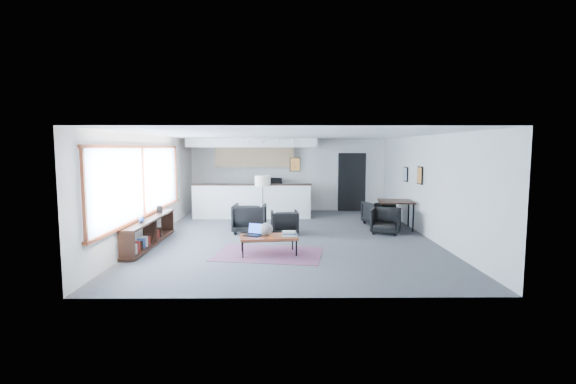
{
  "coord_description": "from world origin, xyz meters",
  "views": [
    {
      "loc": [
        -0.15,
        -10.64,
        2.27
      ],
      "look_at": [
        -0.05,
        0.4,
        1.11
      ],
      "focal_mm": 26.0,
      "sensor_mm": 36.0,
      "label": 1
    }
  ],
  "objects_px": {
    "dining_table": "(396,203)",
    "dining_chair_far": "(378,214)",
    "laptop": "(254,232)",
    "armchair_right": "(285,221)",
    "armchair_left": "(249,217)",
    "floor_lamp": "(263,183)",
    "dining_chair_near": "(386,222)",
    "microwave": "(274,181)",
    "coffee_table": "(268,237)",
    "ceramic_pot": "(266,229)",
    "book_stack": "(289,234)"
  },
  "relations": [
    {
      "from": "dining_chair_near",
      "to": "microwave",
      "type": "distance_m",
      "value": 4.97
    },
    {
      "from": "floor_lamp",
      "to": "dining_table",
      "type": "bearing_deg",
      "value": 3.43
    },
    {
      "from": "book_stack",
      "to": "dining_chair_near",
      "type": "xyz_separation_m",
      "value": [
        2.61,
        2.16,
        -0.13
      ]
    },
    {
      "from": "dining_chair_far",
      "to": "dining_table",
      "type": "bearing_deg",
      "value": 101.74
    },
    {
      "from": "microwave",
      "to": "book_stack",
      "type": "bearing_deg",
      "value": -78.53
    },
    {
      "from": "floor_lamp",
      "to": "dining_chair_far",
      "type": "relative_size",
      "value": 2.3
    },
    {
      "from": "armchair_right",
      "to": "dining_table",
      "type": "height_order",
      "value": "dining_table"
    },
    {
      "from": "dining_table",
      "to": "dining_chair_far",
      "type": "distance_m",
      "value": 0.82
    },
    {
      "from": "dining_chair_near",
      "to": "dining_chair_far",
      "type": "distance_m",
      "value": 1.29
    },
    {
      "from": "dining_chair_far",
      "to": "dining_chair_near",
      "type": "bearing_deg",
      "value": 68.75
    },
    {
      "from": "coffee_table",
      "to": "microwave",
      "type": "relative_size",
      "value": 2.49
    },
    {
      "from": "floor_lamp",
      "to": "book_stack",
      "type": "bearing_deg",
      "value": -74.92
    },
    {
      "from": "dining_table",
      "to": "armchair_left",
      "type": "bearing_deg",
      "value": -172.42
    },
    {
      "from": "floor_lamp",
      "to": "laptop",
      "type": "bearing_deg",
      "value": -91.33
    },
    {
      "from": "coffee_table",
      "to": "ceramic_pot",
      "type": "height_order",
      "value": "ceramic_pot"
    },
    {
      "from": "laptop",
      "to": "armchair_right",
      "type": "relative_size",
      "value": 0.63
    },
    {
      "from": "coffee_table",
      "to": "dining_chair_far",
      "type": "height_order",
      "value": "dining_chair_far"
    },
    {
      "from": "dining_table",
      "to": "laptop",
      "type": "bearing_deg",
      "value": -144.09
    },
    {
      "from": "armchair_right",
      "to": "floor_lamp",
      "type": "bearing_deg",
      "value": -49.24
    },
    {
      "from": "laptop",
      "to": "floor_lamp",
      "type": "relative_size",
      "value": 0.29
    },
    {
      "from": "laptop",
      "to": "dining_chair_far",
      "type": "xyz_separation_m",
      "value": [
        3.45,
        3.38,
        -0.14
      ]
    },
    {
      "from": "book_stack",
      "to": "armchair_left",
      "type": "bearing_deg",
      "value": 114.61
    },
    {
      "from": "ceramic_pot",
      "to": "dining_table",
      "type": "height_order",
      "value": "dining_table"
    },
    {
      "from": "dining_chair_near",
      "to": "dining_chair_far",
      "type": "height_order",
      "value": "dining_chair_far"
    },
    {
      "from": "armchair_right",
      "to": "dining_chair_far",
      "type": "bearing_deg",
      "value": -158.15
    },
    {
      "from": "armchair_left",
      "to": "dining_chair_far",
      "type": "distance_m",
      "value": 3.91
    },
    {
      "from": "dining_table",
      "to": "dining_chair_far",
      "type": "relative_size",
      "value": 1.62
    },
    {
      "from": "coffee_table",
      "to": "dining_table",
      "type": "distance_m",
      "value": 4.51
    },
    {
      "from": "dining_table",
      "to": "microwave",
      "type": "height_order",
      "value": "microwave"
    },
    {
      "from": "armchair_left",
      "to": "armchair_right",
      "type": "height_order",
      "value": "armchair_left"
    },
    {
      "from": "laptop",
      "to": "dining_chair_far",
      "type": "bearing_deg",
      "value": 68.77
    },
    {
      "from": "armchair_left",
      "to": "dining_chair_far",
      "type": "bearing_deg",
      "value": -158.86
    },
    {
      "from": "dining_chair_far",
      "to": "ceramic_pot",
      "type": "bearing_deg",
      "value": 29.28
    },
    {
      "from": "laptop",
      "to": "dining_table",
      "type": "relative_size",
      "value": 0.41
    },
    {
      "from": "laptop",
      "to": "microwave",
      "type": "bearing_deg",
      "value": 111.49
    },
    {
      "from": "laptop",
      "to": "armchair_right",
      "type": "distance_m",
      "value": 2.06
    },
    {
      "from": "armchair_left",
      "to": "armchair_right",
      "type": "xyz_separation_m",
      "value": [
        0.95,
        -0.26,
        -0.08
      ]
    },
    {
      "from": "armchair_left",
      "to": "floor_lamp",
      "type": "xyz_separation_m",
      "value": [
        0.35,
        0.32,
        0.89
      ]
    },
    {
      "from": "microwave",
      "to": "coffee_table",
      "type": "bearing_deg",
      "value": -82.82
    },
    {
      "from": "dining_chair_far",
      "to": "microwave",
      "type": "xyz_separation_m",
      "value": [
        -3.15,
        2.54,
        0.77
      ]
    },
    {
      "from": "armchair_right",
      "to": "armchair_left",
      "type": "bearing_deg",
      "value": -20.61
    },
    {
      "from": "laptop",
      "to": "floor_lamp",
      "type": "xyz_separation_m",
      "value": [
        0.06,
        2.53,
        0.85
      ]
    },
    {
      "from": "armchair_left",
      "to": "microwave",
      "type": "bearing_deg",
      "value": -95.18
    },
    {
      "from": "ceramic_pot",
      "to": "dining_chair_far",
      "type": "height_order",
      "value": "ceramic_pot"
    },
    {
      "from": "coffee_table",
      "to": "laptop",
      "type": "bearing_deg",
      "value": 156.17
    },
    {
      "from": "armchair_right",
      "to": "floor_lamp",
      "type": "distance_m",
      "value": 1.28
    },
    {
      "from": "coffee_table",
      "to": "ceramic_pot",
      "type": "bearing_deg",
      "value": 125.31
    },
    {
      "from": "coffee_table",
      "to": "floor_lamp",
      "type": "bearing_deg",
      "value": 88.09
    },
    {
      "from": "laptop",
      "to": "microwave",
      "type": "xyz_separation_m",
      "value": [
        0.3,
        5.91,
        0.63
      ]
    },
    {
      "from": "laptop",
      "to": "ceramic_pot",
      "type": "bearing_deg",
      "value": 15.53
    }
  ]
}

